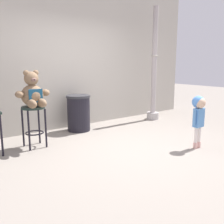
{
  "coord_description": "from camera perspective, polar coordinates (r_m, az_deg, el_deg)",
  "views": [
    {
      "loc": [
        -2.78,
        -3.17,
        1.45
      ],
      "look_at": [
        -0.12,
        0.24,
        0.61
      ],
      "focal_mm": 40.73,
      "sensor_mm": 36.0,
      "label": 1
    }
  ],
  "objects": [
    {
      "name": "lamppost",
      "position": [
        6.63,
        9.38,
        7.9
      ],
      "size": [
        0.31,
        0.31,
        2.82
      ],
      "color": "#ADA8A6",
      "rests_on": "ground_plane"
    },
    {
      "name": "trash_bin",
      "position": [
        5.53,
        -7.51,
        -0.2
      ],
      "size": [
        0.52,
        0.52,
        0.78
      ],
      "color": "black",
      "rests_on": "ground_plane"
    },
    {
      "name": "ground_plane",
      "position": [
        4.46,
        3.11,
        -8.05
      ],
      "size": [
        24.0,
        24.0,
        0.0
      ],
      "primitive_type": "plane",
      "color": "gray"
    },
    {
      "name": "building_wall",
      "position": [
        5.96,
        -10.39,
        15.9
      ],
      "size": [
        7.41,
        0.3,
        3.97
      ],
      "primitive_type": "cube",
      "color": "#B2ADA1",
      "rests_on": "ground_plane"
    },
    {
      "name": "teddy_bear",
      "position": [
        4.49,
        -17.35,
        4.02
      ],
      "size": [
        0.58,
        0.52,
        0.62
      ],
      "color": "#7E6349",
      "rests_on": "bar_stool_with_teddy"
    },
    {
      "name": "bar_stool_with_teddy",
      "position": [
        4.59,
        -17.17,
        -1.3
      ],
      "size": [
        0.39,
        0.39,
        0.72
      ],
      "color": "#1C2B25",
      "rests_on": "ground_plane"
    },
    {
      "name": "child_walking",
      "position": [
        4.55,
        18.88,
        0.32
      ],
      "size": [
        0.29,
        0.23,
        0.91
      ],
      "rotation": [
        0.0,
        0.0,
        0.85
      ],
      "color": "#DAA69D",
      "rests_on": "ground_plane"
    }
  ]
}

